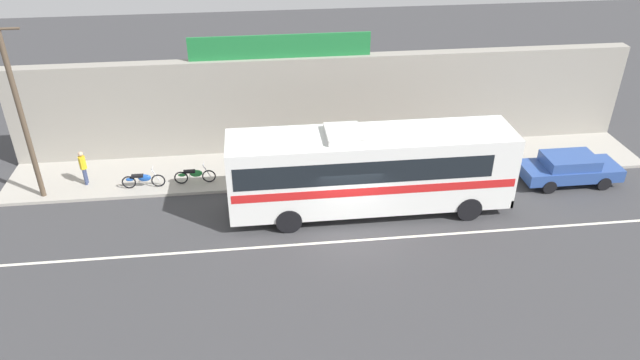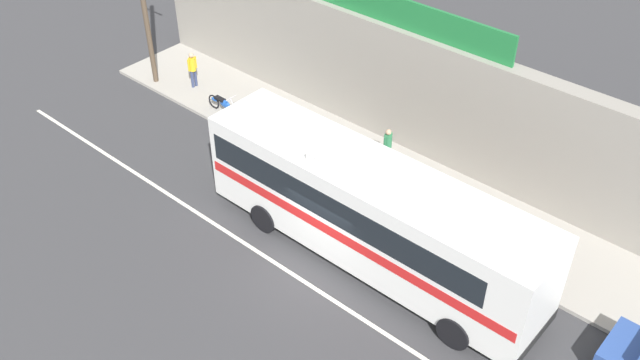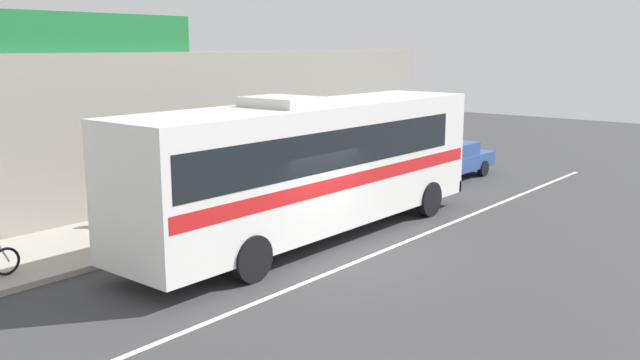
{
  "view_description": "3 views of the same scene",
  "coord_description": "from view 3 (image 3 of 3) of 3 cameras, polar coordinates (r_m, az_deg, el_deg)",
  "views": [
    {
      "loc": [
        -3.49,
        -19.17,
        13.74
      ],
      "look_at": [
        -1.03,
        1.73,
        1.37
      ],
      "focal_mm": 32.9,
      "sensor_mm": 36.0,
      "label": 1
    },
    {
      "loc": [
        10.58,
        -12.06,
        15.99
      ],
      "look_at": [
        -1.07,
        1.35,
        2.13
      ],
      "focal_mm": 39.6,
      "sensor_mm": 36.0,
      "label": 2
    },
    {
      "loc": [
        -12.26,
        -9.81,
        4.99
      ],
      "look_at": [
        2.38,
        2.22,
        1.23
      ],
      "focal_mm": 38.02,
      "sensor_mm": 36.0,
      "label": 3
    }
  ],
  "objects": [
    {
      "name": "parked_car",
      "position": [
        26.22,
        10.75,
        1.7
      ],
      "size": [
        4.42,
        1.83,
        1.37
      ],
      "color": "#2D4C93",
      "rests_on": "ground_plane"
    },
    {
      "name": "storefront_billboard",
      "position": [
        19.88,
        -20.71,
        11.56
      ],
      "size": [
        8.47,
        0.12,
        1.1
      ],
      "primitive_type": "cube",
      "color": "#1E7538",
      "rests_on": "storefront_facade"
    },
    {
      "name": "intercity_bus",
      "position": [
        17.51,
        -0.75,
        1.61
      ],
      "size": [
        11.61,
        2.66,
        3.78
      ],
      "color": "white",
      "rests_on": "ground_plane"
    },
    {
      "name": "pedestrian_by_curb",
      "position": [
        19.2,
        -15.13,
        -0.92
      ],
      "size": [
        0.3,
        0.48,
        1.62
      ],
      "color": "brown",
      "rests_on": "sidewalk_slab"
    },
    {
      "name": "storefront_facade",
      "position": [
        21.24,
        -14.98,
        3.85
      ],
      "size": [
        30.0,
        0.7,
        4.8
      ],
      "primitive_type": "cube",
      "color": "gray",
      "rests_on": "ground_plane"
    },
    {
      "name": "road_center_stripe",
      "position": [
        16.01,
        2.96,
        -6.93
      ],
      "size": [
        30.0,
        0.14,
        0.01
      ],
      "primitive_type": "cube",
      "color": "silver",
      "rests_on": "ground_plane"
    },
    {
      "name": "sidewalk_slab",
      "position": [
        19.99,
        -11.02,
        -3.23
      ],
      "size": [
        30.0,
        3.6,
        0.14
      ],
      "primitive_type": "cube",
      "color": "#A8A399",
      "rests_on": "ground_plane"
    },
    {
      "name": "ground_plane",
      "position": [
        16.47,
        0.71,
        -6.4
      ],
      "size": [
        70.0,
        70.0,
        0.0
      ],
      "primitive_type": "plane",
      "color": "#3A3A3D"
    }
  ]
}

